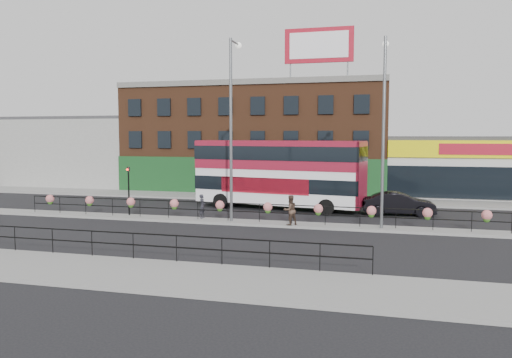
% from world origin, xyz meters
% --- Properties ---
extents(ground, '(120.00, 120.00, 0.00)m').
position_xyz_m(ground, '(0.00, 0.00, 0.00)').
color(ground, black).
rests_on(ground, ground).
extents(south_pavement, '(60.00, 4.00, 0.15)m').
position_xyz_m(south_pavement, '(0.00, -12.00, 0.07)').
color(south_pavement, gray).
rests_on(south_pavement, ground).
extents(north_pavement, '(60.00, 4.00, 0.15)m').
position_xyz_m(north_pavement, '(0.00, 12.00, 0.07)').
color(north_pavement, gray).
rests_on(north_pavement, ground).
extents(median, '(60.00, 1.60, 0.15)m').
position_xyz_m(median, '(0.00, 0.00, 0.07)').
color(median, gray).
rests_on(median, ground).
extents(yellow_line_inner, '(60.00, 0.10, 0.01)m').
position_xyz_m(yellow_line_inner, '(0.00, -9.70, 0.01)').
color(yellow_line_inner, gold).
rests_on(yellow_line_inner, ground).
extents(yellow_line_outer, '(60.00, 0.10, 0.01)m').
position_xyz_m(yellow_line_outer, '(0.00, -9.88, 0.01)').
color(yellow_line_outer, gold).
rests_on(yellow_line_outer, ground).
extents(brick_building, '(25.00, 12.21, 10.30)m').
position_xyz_m(brick_building, '(-4.00, 19.96, 5.13)').
color(brick_building, brown).
rests_on(brick_building, ground).
extents(supermarket, '(15.00, 12.25, 5.30)m').
position_xyz_m(supermarket, '(16.00, 19.90, 2.65)').
color(supermarket, silver).
rests_on(supermarket, ground).
extents(warehouse_west, '(15.50, 12.00, 7.30)m').
position_xyz_m(warehouse_west, '(-24.25, 20.00, 3.65)').
color(warehouse_west, '#999A95').
rests_on(warehouse_west, ground).
extents(billboard, '(6.00, 0.29, 4.40)m').
position_xyz_m(billboard, '(2.50, 14.99, 13.18)').
color(billboard, '#A31123').
rests_on(billboard, brick_building).
extents(median_railing, '(30.04, 0.56, 1.23)m').
position_xyz_m(median_railing, '(-0.00, 0.00, 1.05)').
color(median_railing, black).
rests_on(median_railing, median).
extents(south_railing, '(20.04, 0.05, 1.12)m').
position_xyz_m(south_railing, '(-2.00, -10.10, 0.96)').
color(south_railing, black).
rests_on(south_railing, south_pavement).
extents(double_decker_bus, '(12.71, 4.82, 5.02)m').
position_xyz_m(double_decker_bus, '(0.83, 6.41, 3.09)').
color(double_decker_bus, white).
rests_on(double_decker_bus, ground).
extents(car, '(2.50, 5.06, 1.57)m').
position_xyz_m(car, '(9.28, 5.77, 0.79)').
color(car, black).
rests_on(car, ground).
extents(pedestrian_a, '(0.60, 0.43, 1.52)m').
position_xyz_m(pedestrian_a, '(-2.88, 0.47, 0.91)').
color(pedestrian_a, '#26272E').
rests_on(pedestrian_a, median).
extents(pedestrian_b, '(1.52, 1.52, 1.76)m').
position_xyz_m(pedestrian_b, '(3.00, -0.55, 1.03)').
color(pedestrian_b, '#4B372B').
rests_on(pedestrian_b, median).
extents(lamp_column_west, '(0.40, 1.95, 11.09)m').
position_xyz_m(lamp_column_west, '(-0.76, 0.20, 6.72)').
color(lamp_column_west, slate).
rests_on(lamp_column_west, median).
extents(lamp_column_east, '(0.39, 1.89, 10.75)m').
position_xyz_m(lamp_column_east, '(8.21, 0.10, 6.52)').
color(lamp_column_east, slate).
rests_on(lamp_column_east, median).
extents(traffic_light_median, '(0.15, 0.28, 3.65)m').
position_xyz_m(traffic_light_median, '(-8.00, 0.39, 2.47)').
color(traffic_light_median, black).
rests_on(traffic_light_median, median).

